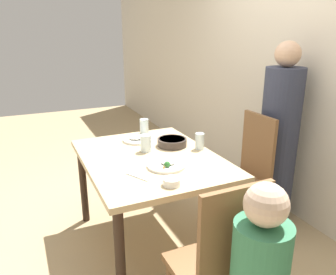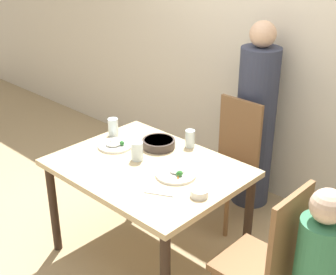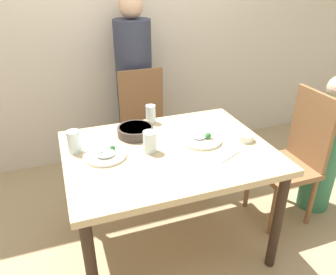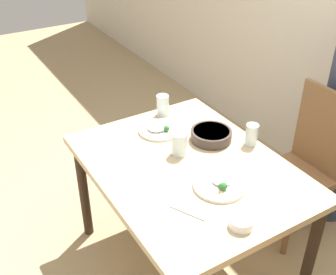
{
  "view_description": "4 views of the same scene",
  "coord_description": "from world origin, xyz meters",
  "px_view_note": "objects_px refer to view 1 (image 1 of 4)",
  "views": [
    {
      "loc": [
        2.09,
        -0.81,
        1.62
      ],
      "look_at": [
        0.11,
        0.1,
        0.91
      ],
      "focal_mm": 35.0,
      "sensor_mm": 36.0,
      "label": 1
    },
    {
      "loc": [
        1.98,
        -1.89,
        2.22
      ],
      "look_at": [
        0.12,
        0.08,
        0.96
      ],
      "focal_mm": 50.0,
      "sensor_mm": 36.0,
      "label": 2
    },
    {
      "loc": [
        -0.58,
        -1.62,
        1.71
      ],
      "look_at": [
        0.01,
        0.03,
        0.81
      ],
      "focal_mm": 35.0,
      "sensor_mm": 36.0,
      "label": 3
    },
    {
      "loc": [
        1.47,
        -1.02,
        2.05
      ],
      "look_at": [
        -0.13,
        -0.05,
        0.86
      ],
      "focal_mm": 45.0,
      "sensor_mm": 36.0,
      "label": 4
    }
  ],
  "objects_px": {
    "plate_rice_adult": "(137,139)",
    "chair_child_spot": "(219,263)",
    "glass_water_tall": "(146,143)",
    "person_adult": "(278,142)",
    "bowl_curry": "(172,142)",
    "chair_adult_spot": "(246,171)"
  },
  "relations": [
    {
      "from": "chair_adult_spot",
      "to": "chair_child_spot",
      "type": "xyz_separation_m",
      "value": [
        0.87,
        -0.83,
        0.0
      ]
    },
    {
      "from": "person_adult",
      "to": "bowl_curry",
      "type": "height_order",
      "value": "person_adult"
    },
    {
      "from": "chair_adult_spot",
      "to": "glass_water_tall",
      "type": "bearing_deg",
      "value": -103.9
    },
    {
      "from": "bowl_curry",
      "to": "plate_rice_adult",
      "type": "relative_size",
      "value": 0.94
    },
    {
      "from": "chair_child_spot",
      "to": "glass_water_tall",
      "type": "distance_m",
      "value": 1.11
    },
    {
      "from": "plate_rice_adult",
      "to": "glass_water_tall",
      "type": "height_order",
      "value": "glass_water_tall"
    },
    {
      "from": "bowl_curry",
      "to": "glass_water_tall",
      "type": "height_order",
      "value": "glass_water_tall"
    },
    {
      "from": "person_adult",
      "to": "bowl_curry",
      "type": "xyz_separation_m",
      "value": [
        -0.23,
        -0.89,
        0.06
      ]
    },
    {
      "from": "chair_child_spot",
      "to": "person_adult",
      "type": "height_order",
      "value": "person_adult"
    },
    {
      "from": "chair_child_spot",
      "to": "bowl_curry",
      "type": "bearing_deg",
      "value": -103.11
    },
    {
      "from": "chair_child_spot",
      "to": "plate_rice_adult",
      "type": "height_order",
      "value": "chair_child_spot"
    },
    {
      "from": "bowl_curry",
      "to": "glass_water_tall",
      "type": "relative_size",
      "value": 1.81
    },
    {
      "from": "chair_adult_spot",
      "to": "plate_rice_adult",
      "type": "height_order",
      "value": "chair_adult_spot"
    },
    {
      "from": "plate_rice_adult",
      "to": "chair_child_spot",
      "type": "bearing_deg",
      "value": -2.0
    },
    {
      "from": "chair_child_spot",
      "to": "person_adult",
      "type": "relative_size",
      "value": 0.63
    },
    {
      "from": "chair_adult_spot",
      "to": "plate_rice_adult",
      "type": "xyz_separation_m",
      "value": [
        -0.46,
        -0.78,
        0.25
      ]
    },
    {
      "from": "glass_water_tall",
      "to": "plate_rice_adult",
      "type": "bearing_deg",
      "value": 174.53
    },
    {
      "from": "person_adult",
      "to": "bowl_curry",
      "type": "relative_size",
      "value": 6.64
    },
    {
      "from": "chair_child_spot",
      "to": "bowl_curry",
      "type": "relative_size",
      "value": 4.21
    },
    {
      "from": "person_adult",
      "to": "plate_rice_adult",
      "type": "height_order",
      "value": "person_adult"
    },
    {
      "from": "person_adult",
      "to": "plate_rice_adult",
      "type": "distance_m",
      "value": 1.2
    },
    {
      "from": "chair_child_spot",
      "to": "glass_water_tall",
      "type": "xyz_separation_m",
      "value": [
        -1.07,
        0.02,
        0.3
      ]
    }
  ]
}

